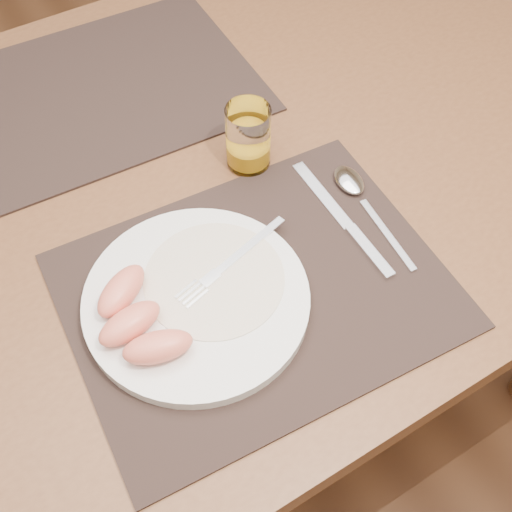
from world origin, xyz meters
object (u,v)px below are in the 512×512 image
object	(u,v)px
table	(192,210)
knife	(349,227)
spoon	(354,188)
juice_glass	(248,139)
placemat_near	(257,290)
fork	(224,267)
plate	(197,300)
placemat_far	(106,89)

from	to	relation	value
table	knife	world-z (taller)	knife
spoon	juice_glass	world-z (taller)	juice_glass
table	placemat_near	bearing A→B (deg)	-95.04
table	fork	xyz separation A→B (m)	(-0.04, -0.18, 0.11)
plate	fork	distance (m)	0.05
placemat_far	juice_glass	distance (m)	0.28
fork	juice_glass	bearing A→B (deg)	50.68
juice_glass	spoon	bearing A→B (deg)	-52.47
placemat_near	spoon	size ratio (longest dim) A/B	2.34
placemat_near	fork	world-z (taller)	fork
juice_glass	plate	bearing A→B (deg)	-135.57
placemat_far	spoon	size ratio (longest dim) A/B	2.34
fork	spoon	size ratio (longest dim) A/B	0.90
placemat_far	spoon	xyz separation A→B (m)	(0.20, -0.37, 0.01)
table	knife	distance (m)	0.26
plate	juice_glass	size ratio (longest dim) A/B	2.90
placemat_near	juice_glass	size ratio (longest dim) A/B	4.83
placemat_far	plate	xyz separation A→B (m)	(-0.06, -0.42, 0.01)
fork	knife	xyz separation A→B (m)	(0.17, -0.02, -0.02)
table	fork	distance (m)	0.21
fork	juice_glass	world-z (taller)	juice_glass
knife	spoon	distance (m)	0.07
table	plate	distance (m)	0.24
table	juice_glass	bearing A→B (deg)	-19.59
fork	knife	bearing A→B (deg)	-6.41
placemat_near	fork	bearing A→B (deg)	120.42
knife	fork	bearing A→B (deg)	173.59
table	juice_glass	size ratio (longest dim) A/B	15.01
plate	knife	world-z (taller)	plate
placemat_near	plate	world-z (taller)	plate
placemat_near	fork	xyz separation A→B (m)	(-0.02, 0.04, 0.02)
placemat_near	plate	bearing A→B (deg)	164.02
fork	placemat_near	bearing A→B (deg)	-59.58
placemat_near	table	bearing A→B (deg)	84.96
table	placemat_near	distance (m)	0.24
placemat_near	plate	size ratio (longest dim) A/B	1.67
table	placemat_far	world-z (taller)	placemat_far
table	fork	size ratio (longest dim) A/B	8.10
table	plate	xyz separation A→B (m)	(-0.09, -0.20, 0.10)
juice_glass	fork	bearing A→B (deg)	-129.32
placemat_near	juice_glass	world-z (taller)	juice_glass
knife	juice_glass	xyz separation A→B (m)	(-0.05, 0.17, 0.04)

